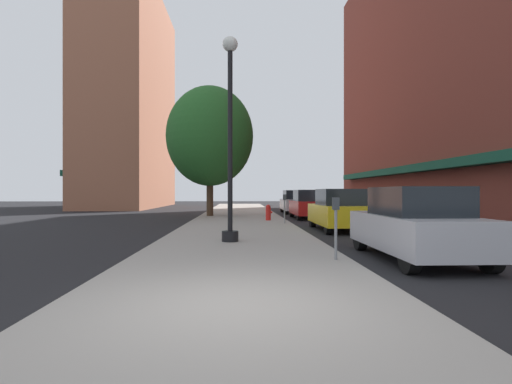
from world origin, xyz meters
The scene contains 13 objects.
ground_plane centered at (4.00, 18.00, 0.00)m, with size 90.00×90.00×0.00m, color black.
sidewalk_slab centered at (0.00, 19.00, 0.06)m, with size 4.80×50.00×0.12m, color gray.
building_right_brick centered at (14.99, 22.00, 11.41)m, with size 6.80×40.00×22.86m.
building_far_background centered at (-11.01, 37.00, 10.69)m, with size 6.80×18.00×21.42m.
lamppost centered at (-0.25, 6.66, 3.20)m, with size 0.48×0.48×5.90m.
fire_hydrant centered at (1.45, 15.42, 0.52)m, with size 0.33×0.26×0.79m.
parking_meter_near centered at (2.05, 3.37, 0.95)m, with size 0.14×0.09×1.31m.
parking_meter_far centered at (2.05, 13.42, 0.95)m, with size 0.14×0.09×1.31m.
tree_near centered at (-1.76, 19.45, 4.86)m, with size 5.16×5.16×7.72m.
car_silver centered at (4.00, 3.96, 0.81)m, with size 1.80×4.30×1.66m.
car_yellow centered at (4.00, 11.16, 0.81)m, with size 1.80×4.30×1.66m.
car_red centered at (4.00, 18.49, 0.81)m, with size 1.80×4.30×1.66m.
car_white centered at (4.00, 24.38, 0.81)m, with size 1.80×4.30×1.66m.
Camera 1 is at (0.04, -5.25, 1.55)m, focal length 29.03 mm.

